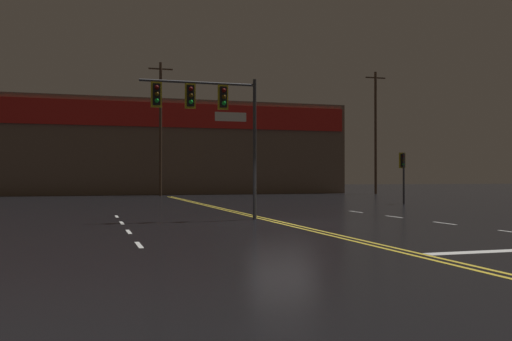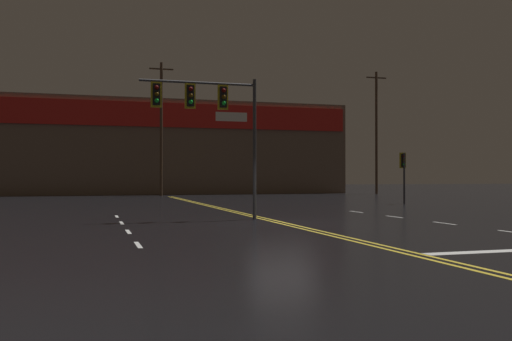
# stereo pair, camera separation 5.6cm
# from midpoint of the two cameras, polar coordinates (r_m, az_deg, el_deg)

# --- Properties ---
(ground_plane) EXTENTS (200.00, 200.00, 0.00)m
(ground_plane) POSITION_cam_midpoint_polar(r_m,az_deg,el_deg) (21.33, 2.72, -5.28)
(ground_plane) COLOR black
(road_markings) EXTENTS (17.05, 60.00, 0.01)m
(road_markings) POSITION_cam_midpoint_polar(r_m,az_deg,el_deg) (19.97, 8.02, -5.58)
(road_markings) COLOR gold
(road_markings) RESTS_ON ground
(traffic_signal_median) EXTENTS (4.70, 0.36, 5.70)m
(traffic_signal_median) POSITION_cam_midpoint_polar(r_m,az_deg,el_deg) (22.81, -4.91, 6.30)
(traffic_signal_median) COLOR #38383D
(traffic_signal_median) RESTS_ON ground
(traffic_signal_corner_northeast) EXTENTS (0.42, 0.36, 3.28)m
(traffic_signal_corner_northeast) POSITION_cam_midpoint_polar(r_m,az_deg,el_deg) (37.47, 14.56, 0.42)
(traffic_signal_corner_northeast) COLOR #38383D
(traffic_signal_corner_northeast) RESTS_ON ground
(building_backdrop) EXTENTS (38.37, 10.23, 9.31)m
(building_backdrop) POSITION_cam_midpoint_polar(r_m,az_deg,el_deg) (60.37, -9.85, 2.16)
(building_backdrop) COLOR brown
(building_backdrop) RESTS_ON ground
(utility_pole_row) EXTENTS (44.02, 0.26, 12.46)m
(utility_pole_row) POSITION_cam_midpoint_polar(r_m,az_deg,el_deg) (53.04, -6.76, 3.91)
(utility_pole_row) COLOR #4C3828
(utility_pole_row) RESTS_ON ground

